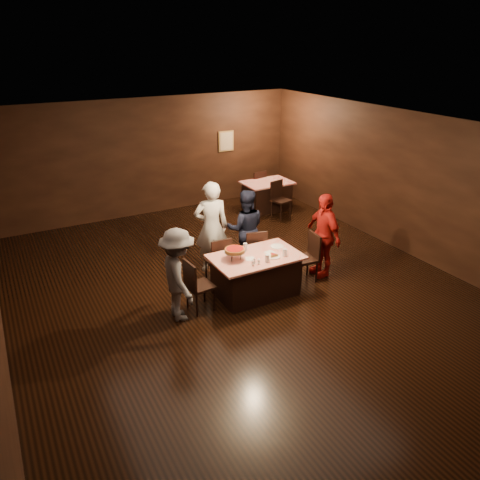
% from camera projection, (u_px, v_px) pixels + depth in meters
% --- Properties ---
extents(room, '(10.00, 10.04, 3.02)m').
position_uv_depth(room, '(244.00, 182.00, 7.80)').
color(room, black).
rests_on(room, ground).
extents(main_table, '(1.60, 1.00, 0.77)m').
position_uv_depth(main_table, '(256.00, 275.00, 8.51)').
color(main_table, red).
rests_on(main_table, ground).
extents(back_table, '(1.30, 0.90, 0.77)m').
position_uv_depth(back_table, '(267.00, 196.00, 12.72)').
color(back_table, '#B80E0C').
rests_on(back_table, ground).
extents(chair_far_left, '(0.42, 0.42, 0.95)m').
position_uv_depth(chair_far_left, '(218.00, 259.00, 8.90)').
color(chair_far_left, black).
rests_on(chair_far_left, ground).
extents(chair_far_right, '(0.51, 0.51, 0.95)m').
position_uv_depth(chair_far_right, '(254.00, 251.00, 9.25)').
color(chair_far_right, black).
rests_on(chair_far_right, ground).
extents(chair_end_left, '(0.46, 0.46, 0.95)m').
position_uv_depth(chair_end_left, '(200.00, 285.00, 7.99)').
color(chair_end_left, black).
rests_on(chair_end_left, ground).
extents(chair_end_right, '(0.46, 0.46, 0.95)m').
position_uv_depth(chair_end_right, '(305.00, 258.00, 8.95)').
color(chair_end_right, black).
rests_on(chair_end_right, ground).
extents(chair_back_near, '(0.50, 0.50, 0.95)m').
position_uv_depth(chair_back_near, '(281.00, 200.00, 12.12)').
color(chair_back_near, black).
rests_on(chair_back_near, ground).
extents(chair_back_far, '(0.46, 0.46, 0.95)m').
position_uv_depth(chair_back_far, '(256.00, 187.00, 13.17)').
color(chair_back_far, black).
rests_on(chair_back_far, ground).
extents(diner_white_jacket, '(0.77, 0.61, 1.87)m').
position_uv_depth(diner_white_jacket, '(211.00, 227.00, 9.16)').
color(diner_white_jacket, silver).
rests_on(diner_white_jacket, ground).
extents(diner_navy_hoodie, '(0.97, 0.88, 1.62)m').
position_uv_depth(diner_navy_hoodie, '(245.00, 228.00, 9.43)').
color(diner_navy_hoodie, black).
rests_on(diner_navy_hoodie, ground).
extents(diner_grey_knit, '(0.68, 1.08, 1.60)m').
position_uv_depth(diner_grey_knit, '(178.00, 275.00, 7.62)').
color(diner_grey_knit, slate).
rests_on(diner_grey_knit, ground).
extents(diner_red_shirt, '(0.46, 1.00, 1.68)m').
position_uv_depth(diner_red_shirt, '(323.00, 235.00, 9.06)').
color(diner_red_shirt, '#AF1813').
rests_on(diner_red_shirt, ground).
extents(pizza_stand, '(0.38, 0.38, 0.22)m').
position_uv_depth(pizza_stand, '(235.00, 250.00, 8.14)').
color(pizza_stand, black).
rests_on(pizza_stand, main_table).
extents(plate_with_slice, '(0.25, 0.25, 0.06)m').
position_uv_depth(plate_with_slice, '(273.00, 256.00, 8.31)').
color(plate_with_slice, white).
rests_on(plate_with_slice, main_table).
extents(plate_empty, '(0.25, 0.25, 0.01)m').
position_uv_depth(plate_empty, '(277.00, 246.00, 8.71)').
color(plate_empty, white).
rests_on(plate_empty, main_table).
extents(glass_front_left, '(0.08, 0.08, 0.14)m').
position_uv_depth(glass_front_left, '(267.00, 258.00, 8.10)').
color(glass_front_left, silver).
rests_on(glass_front_left, main_table).
extents(glass_front_right, '(0.08, 0.08, 0.14)m').
position_uv_depth(glass_front_right, '(285.00, 252.00, 8.32)').
color(glass_front_right, silver).
rests_on(glass_front_right, main_table).
extents(glass_back, '(0.08, 0.08, 0.14)m').
position_uv_depth(glass_back, '(245.00, 247.00, 8.54)').
color(glass_back, silver).
rests_on(glass_back, main_table).
extents(condiments, '(0.17, 0.10, 0.09)m').
position_uv_depth(condiments, '(255.00, 262.00, 8.03)').
color(condiments, silver).
rests_on(condiments, main_table).
extents(napkin_center, '(0.19, 0.19, 0.01)m').
position_uv_depth(napkin_center, '(270.00, 252.00, 8.48)').
color(napkin_center, white).
rests_on(napkin_center, main_table).
extents(napkin_left, '(0.21, 0.21, 0.01)m').
position_uv_depth(napkin_left, '(250.00, 259.00, 8.24)').
color(napkin_left, white).
rests_on(napkin_left, main_table).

